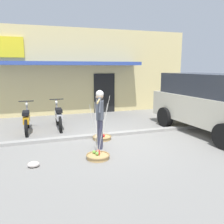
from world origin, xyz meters
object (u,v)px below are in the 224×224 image
object	(u,v)px
fruit_basket_left_side	(102,137)
parked_truck	(212,102)
motorcycle_nearest_shop	(27,120)
fruit_vendor	(100,115)
fruit_basket_right_side	(98,156)
plastic_litter_bag	(33,164)
motorcycle_second_in_row	(58,117)

from	to	relation	value
fruit_basket_left_side	parked_truck	xyz separation A→B (m)	(3.92, -0.44, 1.05)
motorcycle_nearest_shop	fruit_vendor	bearing A→B (deg)	-50.58
fruit_basket_right_side	fruit_vendor	bearing A→B (deg)	70.15
fruit_vendor	plastic_litter_bag	distance (m)	2.23
fruit_basket_left_side	parked_truck	world-z (taller)	parked_truck
fruit_vendor	motorcycle_second_in_row	bearing A→B (deg)	108.77
motorcycle_second_in_row	fruit_vendor	bearing A→B (deg)	-71.23
fruit_basket_right_side	motorcycle_second_in_row	world-z (taller)	fruit_basket_right_side
fruit_basket_right_side	plastic_litter_bag	xyz separation A→B (m)	(-1.58, -0.04, -0.01)
fruit_basket_right_side	motorcycle_nearest_shop	distance (m)	3.75
fruit_vendor	fruit_basket_left_side	distance (m)	1.22
fruit_basket_left_side	motorcycle_nearest_shop	world-z (taller)	fruit_basket_left_side
motorcycle_second_in_row	parked_truck	bearing A→B (deg)	-24.65
fruit_vendor	parked_truck	distance (m)	4.22
fruit_vendor	motorcycle_nearest_shop	world-z (taller)	fruit_vendor
motorcycle_nearest_shop	plastic_litter_bag	bearing A→B (deg)	-86.63
parked_truck	fruit_vendor	bearing A→B (deg)	-175.38
fruit_vendor	motorcycle_nearest_shop	distance (m)	3.28
motorcycle_second_in_row	parked_truck	xyz separation A→B (m)	(5.11, -2.35, 0.68)
fruit_basket_right_side	motorcycle_nearest_shop	bearing A→B (deg)	118.49
fruit_basket_left_side	motorcycle_second_in_row	world-z (taller)	fruit_basket_left_side
motorcycle_second_in_row	plastic_litter_bag	world-z (taller)	motorcycle_second_in_row
plastic_litter_bag	fruit_basket_right_side	bearing A→B (deg)	1.39
parked_truck	motorcycle_second_in_row	bearing A→B (deg)	155.35
fruit_basket_left_side	motorcycle_second_in_row	distance (m)	2.28
fruit_vendor	motorcycle_second_in_row	xyz separation A→B (m)	(-0.91, 2.69, -0.52)
motorcycle_nearest_shop	plastic_litter_bag	world-z (taller)	motorcycle_nearest_shop
motorcycle_nearest_shop	motorcycle_second_in_row	world-z (taller)	same
fruit_basket_right_side	plastic_litter_bag	size ratio (longest dim) A/B	5.18
fruit_vendor	fruit_basket_right_side	world-z (taller)	fruit_vendor
fruit_vendor	motorcycle_second_in_row	world-z (taller)	fruit_vendor
fruit_vendor	parked_truck	xyz separation A→B (m)	(4.20, 0.34, 0.15)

